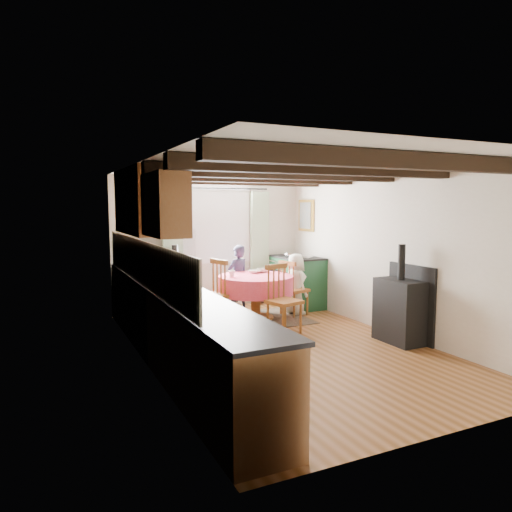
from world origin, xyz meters
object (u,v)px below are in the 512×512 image
chair_near (284,299)px  child_right (296,284)px  cast_iron_stove (400,294)px  aga_range (297,281)px  child_far (238,279)px  dining_table (256,298)px  cup (232,274)px  chair_left (209,293)px  chair_right (294,288)px

chair_near → child_right: 1.27m
cast_iron_stove → aga_range: bearing=92.4°
chair_near → aga_range: bearing=39.0°
child_far → child_right: 1.02m
dining_table → cast_iron_stove: bearing=-57.7°
dining_table → child_far: bearing=93.8°
cup → cast_iron_stove: bearing=-51.2°
dining_table → child_right: bearing=7.8°
cast_iron_stove → cup: 2.65m
cast_iron_stove → child_right: cast_iron_stove is taller
child_far → aga_range: bearing=160.6°
chair_near → chair_left: bearing=122.4°
chair_left → chair_right: (1.59, 0.13, -0.05)m
cast_iron_stove → child_far: (-1.31, 2.65, -0.08)m
dining_table → aga_range: size_ratio=1.18×
chair_near → chair_left: size_ratio=0.97×
child_right → cup: bearing=89.5°
cast_iron_stove → chair_right: bearing=103.9°
chair_right → child_far: size_ratio=0.80×
cup → chair_right: bearing=-1.0°
aga_range → child_right: size_ratio=0.99×
chair_right → child_right: (0.07, 0.07, 0.05)m
chair_left → aga_range: (1.99, 0.70, -0.05)m
child_far → cast_iron_stove: bearing=98.4°
chair_left → aga_range: 2.11m
dining_table → chair_right: 0.77m
child_far → cup: size_ratio=11.13×
cup → chair_left: bearing=-161.5°
aga_range → dining_table: bearing=-151.8°
chair_left → chair_right: 1.60m
chair_right → cup: chair_right is taller
chair_left → cup: size_ratio=9.79×
chair_near → aga_range: 1.87m
chair_left → cast_iron_stove: 2.85m
chair_near → chair_right: 1.18m
chair_left → cup: chair_left is taller
chair_right → aga_range: 0.70m
dining_table → child_far: 0.69m
chair_left → chair_right: bearing=81.0°
chair_right → dining_table: bearing=79.3°
chair_near → child_right: bearing=37.6°
child_far → chair_left: bearing=24.8°
dining_table → cast_iron_stove: 2.38m
dining_table → chair_near: bearing=-87.0°
dining_table → chair_right: chair_right is taller
cast_iron_stove → cup: (-1.66, 2.06, 0.11)m
cast_iron_stove → cup: size_ratio=12.67×
chair_near → aga_range: chair_near is taller
aga_range → child_far: (-1.20, 0.03, 0.12)m
aga_range → child_far: bearing=178.5°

